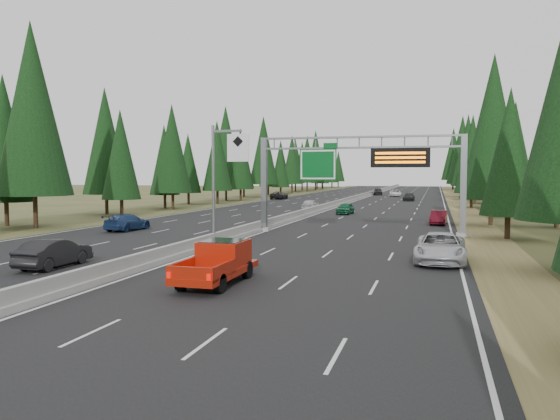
# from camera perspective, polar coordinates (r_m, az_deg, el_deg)

# --- Properties ---
(road) EXTENTS (32.00, 260.00, 0.08)m
(road) POSITION_cam_1_polar(r_m,az_deg,el_deg) (89.82, 6.86, 0.68)
(road) COLOR black
(road) RESTS_ON ground
(shoulder_right) EXTENTS (3.60, 260.00, 0.06)m
(shoulder_right) POSITION_cam_1_polar(r_m,az_deg,el_deg) (88.76, 18.28, 0.47)
(shoulder_right) COLOR olive
(shoulder_right) RESTS_ON ground
(shoulder_left) EXTENTS (3.60, 260.00, 0.06)m
(shoulder_left) POSITION_cam_1_polar(r_m,az_deg,el_deg) (94.29, -3.88, 0.84)
(shoulder_left) COLOR #3C421F
(shoulder_left) RESTS_ON ground
(median_barrier) EXTENTS (0.70, 260.00, 0.85)m
(median_barrier) POSITION_cam_1_polar(r_m,az_deg,el_deg) (89.80, 6.86, 0.92)
(median_barrier) COLOR gray
(median_barrier) RESTS_ON road
(sign_gantry) EXTENTS (16.75, 0.98, 7.80)m
(sign_gantry) POSITION_cam_1_polar(r_m,az_deg,el_deg) (43.77, 9.06, 4.26)
(sign_gantry) COLOR slate
(sign_gantry) RESTS_ON road
(hov_sign_pole) EXTENTS (2.80, 0.50, 8.00)m
(hov_sign_pole) POSITION_cam_1_polar(r_m,az_deg,el_deg) (36.19, -6.15, 3.53)
(hov_sign_pole) COLOR slate
(hov_sign_pole) RESTS_ON road
(tree_row_right) EXTENTS (12.19, 243.43, 18.89)m
(tree_row_right) POSITION_cam_1_polar(r_m,az_deg,el_deg) (81.80, 21.57, 6.46)
(tree_row_right) COLOR black
(tree_row_right) RESTS_ON ground
(tree_row_left) EXTENTS (10.58, 245.41, 18.43)m
(tree_row_left) POSITION_cam_1_polar(r_m,az_deg,el_deg) (80.51, -10.82, 6.48)
(tree_row_left) COLOR black
(tree_row_left) RESTS_ON ground
(silver_minivan) EXTENTS (2.76, 5.79, 1.59)m
(silver_minivan) POSITION_cam_1_polar(r_m,az_deg,el_deg) (30.92, 16.42, -3.80)
(silver_minivan) COLOR #BBBBC0
(silver_minivan) RESTS_ON road
(red_pickup) EXTENTS (2.00, 5.59, 1.82)m
(red_pickup) POSITION_cam_1_polar(r_m,az_deg,el_deg) (24.42, -6.25, -5.16)
(red_pickup) COLOR black
(red_pickup) RESTS_ON road
(car_ahead_green) EXTENTS (1.88, 4.12, 1.37)m
(car_ahead_green) POSITION_cam_1_polar(r_m,az_deg,el_deg) (65.59, 6.84, 0.18)
(car_ahead_green) COLOR #145836
(car_ahead_green) RESTS_ON road
(car_ahead_dkred) EXTENTS (1.68, 4.12, 1.33)m
(car_ahead_dkred) POSITION_cam_1_polar(r_m,az_deg,el_deg) (53.76, 16.25, -0.77)
(car_ahead_dkred) COLOR #530B17
(car_ahead_dkred) RESTS_ON road
(car_ahead_dkgrey) EXTENTS (1.96, 4.81, 1.40)m
(car_ahead_dkgrey) POSITION_cam_1_polar(r_m,az_deg,el_deg) (100.01, 13.31, 1.35)
(car_ahead_dkgrey) COLOR black
(car_ahead_dkgrey) RESTS_ON road
(car_ahead_white) EXTENTS (2.83, 5.28, 1.41)m
(car_ahead_white) POSITION_cam_1_polar(r_m,az_deg,el_deg) (118.45, 11.96, 1.74)
(car_ahead_white) COLOR white
(car_ahead_white) RESTS_ON road
(car_ahead_far) EXTENTS (2.40, 5.00, 1.65)m
(car_ahead_far) POSITION_cam_1_polar(r_m,az_deg,el_deg) (126.05, 10.20, 1.93)
(car_ahead_far) COLOR black
(car_ahead_far) RESTS_ON road
(car_onc_near) EXTENTS (1.60, 4.51, 1.48)m
(car_onc_near) POSITION_cam_1_polar(r_m,az_deg,el_deg) (30.45, -22.54, -4.16)
(car_onc_near) COLOR black
(car_onc_near) RESTS_ON road
(car_onc_blue) EXTENTS (2.25, 4.95, 1.41)m
(car_onc_blue) POSITION_cam_1_polar(r_m,az_deg,el_deg) (48.12, -15.66, -1.23)
(car_onc_blue) COLOR navy
(car_onc_blue) RESTS_ON road
(car_onc_white) EXTENTS (1.87, 4.45, 1.50)m
(car_onc_white) POSITION_cam_1_polar(r_m,az_deg,el_deg) (71.05, 3.19, 0.53)
(car_onc_white) COLOR #B7B7B7
(car_onc_white) RESTS_ON road
(car_onc_far) EXTENTS (2.51, 5.26, 1.45)m
(car_onc_far) POSITION_cam_1_polar(r_m,az_deg,el_deg) (103.75, -0.09, 1.55)
(car_onc_far) COLOR black
(car_onc_far) RESTS_ON road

